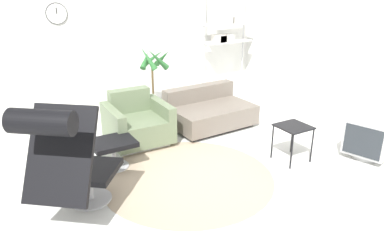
{
  "coord_description": "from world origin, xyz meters",
  "views": [
    {
      "loc": [
        -2.03,
        -3.44,
        2.24
      ],
      "look_at": [
        0.22,
        0.4,
        0.55
      ],
      "focal_mm": 35.0,
      "sensor_mm": 36.0,
      "label": 1
    }
  ],
  "objects_px": {
    "shelf_unit": "(228,30)",
    "lounge_chair": "(66,154)",
    "side_table": "(293,130)",
    "potted_plant": "(154,88)",
    "ottoman": "(113,147)",
    "crt_television": "(369,138)",
    "armchair_red": "(137,124)",
    "couch_low": "(209,112)"
  },
  "relations": [
    {
      "from": "shelf_unit",
      "to": "lounge_chair",
      "type": "bearing_deg",
      "value": -143.59
    },
    {
      "from": "side_table",
      "to": "potted_plant",
      "type": "xyz_separation_m",
      "value": [
        -0.8,
        2.49,
        0.05
      ]
    },
    {
      "from": "lounge_chair",
      "to": "potted_plant",
      "type": "bearing_deg",
      "value": 89.22
    },
    {
      "from": "ottoman",
      "to": "potted_plant",
      "type": "height_order",
      "value": "potted_plant"
    },
    {
      "from": "side_table",
      "to": "crt_television",
      "type": "height_order",
      "value": "crt_television"
    },
    {
      "from": "ottoman",
      "to": "shelf_unit",
      "type": "distance_m",
      "value": 3.72
    },
    {
      "from": "armchair_red",
      "to": "ottoman",
      "type": "bearing_deg",
      "value": 47.11
    },
    {
      "from": "potted_plant",
      "to": "shelf_unit",
      "type": "distance_m",
      "value": 2.0
    },
    {
      "from": "lounge_chair",
      "to": "crt_television",
      "type": "height_order",
      "value": "lounge_chair"
    },
    {
      "from": "ottoman",
      "to": "couch_low",
      "type": "bearing_deg",
      "value": 18.54
    },
    {
      "from": "armchair_red",
      "to": "couch_low",
      "type": "xyz_separation_m",
      "value": [
        1.25,
        0.03,
        -0.05
      ]
    },
    {
      "from": "armchair_red",
      "to": "shelf_unit",
      "type": "bearing_deg",
      "value": -151.28
    },
    {
      "from": "ottoman",
      "to": "armchair_red",
      "type": "height_order",
      "value": "armchair_red"
    },
    {
      "from": "potted_plant",
      "to": "side_table",
      "type": "bearing_deg",
      "value": -72.25
    },
    {
      "from": "ottoman",
      "to": "armchair_red",
      "type": "xyz_separation_m",
      "value": [
        0.56,
        0.58,
        -0.01
      ]
    },
    {
      "from": "armchair_red",
      "to": "shelf_unit",
      "type": "distance_m",
      "value": 2.98
    },
    {
      "from": "crt_television",
      "to": "potted_plant",
      "type": "relative_size",
      "value": 0.53
    },
    {
      "from": "potted_plant",
      "to": "ottoman",
      "type": "bearing_deg",
      "value": -130.03
    },
    {
      "from": "side_table",
      "to": "shelf_unit",
      "type": "bearing_deg",
      "value": 71.05
    },
    {
      "from": "armchair_red",
      "to": "side_table",
      "type": "height_order",
      "value": "armchair_red"
    },
    {
      "from": "couch_low",
      "to": "side_table",
      "type": "xyz_separation_m",
      "value": [
        0.25,
        -1.59,
        0.2
      ]
    },
    {
      "from": "lounge_chair",
      "to": "shelf_unit",
      "type": "height_order",
      "value": "shelf_unit"
    },
    {
      "from": "couch_low",
      "to": "potted_plant",
      "type": "distance_m",
      "value": 1.08
    },
    {
      "from": "armchair_red",
      "to": "potted_plant",
      "type": "relative_size",
      "value": 0.71
    },
    {
      "from": "side_table",
      "to": "shelf_unit",
      "type": "relative_size",
      "value": 0.23
    },
    {
      "from": "crt_television",
      "to": "shelf_unit",
      "type": "distance_m",
      "value": 3.47
    },
    {
      "from": "lounge_chair",
      "to": "potted_plant",
      "type": "xyz_separation_m",
      "value": [
        1.99,
        2.41,
        -0.27
      ]
    },
    {
      "from": "armchair_red",
      "to": "crt_television",
      "type": "bearing_deg",
      "value": 141.29
    },
    {
      "from": "couch_low",
      "to": "shelf_unit",
      "type": "height_order",
      "value": "shelf_unit"
    },
    {
      "from": "couch_low",
      "to": "shelf_unit",
      "type": "xyz_separation_m",
      "value": [
        1.23,
        1.27,
        1.08
      ]
    },
    {
      "from": "lounge_chair",
      "to": "side_table",
      "type": "relative_size",
      "value": 2.66
    },
    {
      "from": "armchair_red",
      "to": "side_table",
      "type": "distance_m",
      "value": 2.17
    },
    {
      "from": "crt_television",
      "to": "couch_low",
      "type": "bearing_deg",
      "value": 13.11
    },
    {
      "from": "couch_low",
      "to": "crt_television",
      "type": "bearing_deg",
      "value": 117.48
    },
    {
      "from": "ottoman",
      "to": "crt_television",
      "type": "distance_m",
      "value": 3.31
    },
    {
      "from": "couch_low",
      "to": "shelf_unit",
      "type": "relative_size",
      "value": 0.63
    },
    {
      "from": "shelf_unit",
      "to": "crt_television",
      "type": "bearing_deg",
      "value": -91.07
    },
    {
      "from": "shelf_unit",
      "to": "ottoman",
      "type": "bearing_deg",
      "value": -148.33
    },
    {
      "from": "ottoman",
      "to": "crt_television",
      "type": "bearing_deg",
      "value": -25.74
    },
    {
      "from": "armchair_red",
      "to": "couch_low",
      "type": "bearing_deg",
      "value": -177.7
    },
    {
      "from": "couch_low",
      "to": "ottoman",
      "type": "bearing_deg",
      "value": 16.23
    },
    {
      "from": "couch_low",
      "to": "potted_plant",
      "type": "xyz_separation_m",
      "value": [
        -0.55,
        0.9,
        0.25
      ]
    }
  ]
}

